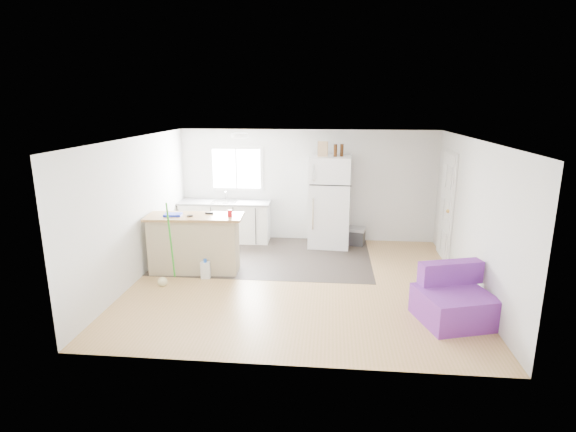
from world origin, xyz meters
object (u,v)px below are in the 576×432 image
object	(u,v)px
purple_seat	(453,301)
mop	(165,272)
kitchen_cabinets	(225,221)
bottle_left	(335,150)
peninsula	(194,243)
cardboard_box	(323,149)
refrigerator	(330,202)
cleaner_jug	(205,270)
red_cup	(230,213)
cooler	(353,236)
blue_tray	(173,215)
bottle_right	(342,150)

from	to	relation	value
purple_seat	mop	distance (m)	4.51
kitchen_cabinets	bottle_left	size ratio (longest dim) A/B	7.91
peninsula	bottle_left	xyz separation A→B (m)	(2.47, 1.70, 1.49)
cardboard_box	refrigerator	bearing A→B (deg)	13.01
cleaner_jug	mop	world-z (taller)	mop
peninsula	cleaner_jug	size ratio (longest dim) A/B	4.94
red_cup	cardboard_box	size ratio (longest dim) A/B	0.40
cooler	cleaner_jug	world-z (taller)	cooler
refrigerator	mop	xyz separation A→B (m)	(-2.70, -2.44, -0.72)
peninsula	cooler	size ratio (longest dim) A/B	3.14
kitchen_cabinets	cooler	xyz separation A→B (m)	(2.78, -0.01, -0.26)
purple_seat	red_cup	distance (m)	3.85
purple_seat	mop	bearing A→B (deg)	153.00
blue_tray	kitchen_cabinets	bearing A→B (deg)	76.29
peninsula	bottle_right	size ratio (longest dim) A/B	6.88
refrigerator	blue_tray	distance (m)	3.27
kitchen_cabinets	purple_seat	distance (m)	5.22
bottle_right	blue_tray	bearing A→B (deg)	-148.36
refrigerator	cleaner_jug	bearing A→B (deg)	-131.81
mop	cooler	bearing A→B (deg)	27.27
blue_tray	bottle_right	xyz separation A→B (m)	(2.94, 1.81, 0.96)
peninsula	cleaner_jug	xyz separation A→B (m)	(0.27, -0.33, -0.37)
kitchen_cabinets	red_cup	xyz separation A→B (m)	(0.54, -1.87, 0.65)
purple_seat	peninsula	bearing A→B (deg)	143.44
bottle_left	bottle_right	distance (m)	0.15
refrigerator	cooler	world-z (taller)	refrigerator
cardboard_box	cooler	bearing A→B (deg)	10.93
mop	red_cup	size ratio (longest dim) A/B	11.93
purple_seat	cardboard_box	world-z (taller)	cardboard_box
mop	kitchen_cabinets	bearing A→B (deg)	69.30
refrigerator	cardboard_box	distance (m)	1.11
refrigerator	cardboard_box	size ratio (longest dim) A/B	6.30
cooler	red_cup	world-z (taller)	red_cup
blue_tray	bottle_left	xyz separation A→B (m)	(2.81, 1.75, 0.96)
cleaner_jug	red_cup	distance (m)	1.06
red_cup	bottle_left	xyz separation A→B (m)	(1.80, 1.72, 0.92)
blue_tray	bottle_right	size ratio (longest dim) A/B	1.20
kitchen_cabinets	purple_seat	size ratio (longest dim) A/B	1.74
purple_seat	bottle_right	distance (m)	3.98
blue_tray	purple_seat	bearing A→B (deg)	-17.75
purple_seat	bottle_left	world-z (taller)	bottle_left
cleaner_jug	bottle_left	bearing A→B (deg)	36.60
peninsula	red_cup	distance (m)	0.88
kitchen_cabinets	bottle_left	world-z (taller)	bottle_left
blue_tray	peninsula	bearing A→B (deg)	8.12
red_cup	bottle_left	size ratio (longest dim) A/B	0.48
peninsula	red_cup	xyz separation A→B (m)	(0.66, -0.02, 0.57)
cleaner_jug	red_cup	world-z (taller)	red_cup
kitchen_cabinets	cleaner_jug	size ratio (longest dim) A/B	5.68
red_cup	bottle_right	distance (m)	2.79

